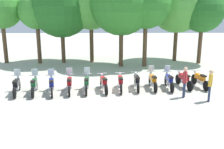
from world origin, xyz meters
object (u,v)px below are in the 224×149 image
at_px(motorcycle_10, 184,80).
at_px(motorcycle_0, 17,85).
at_px(motorcycle_5, 104,83).
at_px(tree_0, 1,7).
at_px(motorcycle_1, 34,85).
at_px(tree_6, 178,3).
at_px(motorcycle_11, 200,80).
at_px(tree_2, 61,7).
at_px(tree_4, 121,4).
at_px(motorcycle_9, 169,81).
at_px(person_0, 185,80).
at_px(motorcycle_2, 52,85).
at_px(tree_1, 36,11).
at_px(person_1, 210,83).
at_px(motorcycle_3, 70,84).
at_px(tree_5, 146,4).
at_px(tree_3, 91,3).
at_px(motorcycle_7, 137,81).
at_px(motorcycle_4, 87,83).
at_px(motorcycle_8, 153,81).
at_px(motorcycle_6, 120,82).
at_px(tree_7, 203,11).

bearing_deg(motorcycle_10, motorcycle_0, 84.96).
distance_m(motorcycle_5, tree_0, 13.42).
height_order(motorcycle_1, tree_6, tree_6).
distance_m(motorcycle_1, motorcycle_10, 9.21).
xyz_separation_m(motorcycle_11, tree_6, (0.61, 8.70, 4.93)).
xyz_separation_m(motorcycle_0, tree_2, (1.18, 9.17, 4.56)).
xyz_separation_m(tree_4, tree_6, (5.32, 2.33, 0.14)).
height_order(motorcycle_9, tree_6, tree_6).
relative_size(motorcycle_10, person_0, 1.24).
xyz_separation_m(motorcycle_2, tree_1, (-3.02, 8.91, 4.18)).
bearing_deg(person_1, tree_1, 163.21).
distance_m(motorcycle_3, motorcycle_5, 2.04).
bearing_deg(motorcycle_3, motorcycle_0, 88.37).
relative_size(motorcycle_5, tree_5, 0.29).
bearing_deg(tree_6, person_0, -101.58).
xyz_separation_m(motorcycle_2, person_0, (7.59, -0.83, 0.52)).
bearing_deg(motorcycle_11, tree_0, 53.91).
relative_size(motorcycle_5, person_0, 1.24).
xyz_separation_m(motorcycle_2, motorcycle_5, (3.05, 0.41, -0.01)).
relative_size(motorcycle_2, motorcycle_11, 0.99).
xyz_separation_m(motorcycle_9, motorcycle_11, (2.03, 0.26, -0.01)).
xyz_separation_m(tree_3, tree_5, (4.71, -1.96, -0.16)).
bearing_deg(motorcycle_1, tree_4, -44.77).
distance_m(motorcycle_0, motorcycle_7, 7.16).
distance_m(motorcycle_4, motorcycle_8, 4.10).
bearing_deg(motorcycle_6, motorcycle_3, 95.22).
xyz_separation_m(motorcycle_0, motorcycle_7, (7.12, 0.79, -0.01)).
bearing_deg(motorcycle_7, tree_3, 20.83).
xyz_separation_m(motorcycle_1, motorcycle_9, (8.13, 0.84, 0.00)).
xyz_separation_m(tree_2, tree_5, (7.35, -1.74, 0.18)).
bearing_deg(tree_5, tree_1, 170.90).
relative_size(motorcycle_8, tree_4, 0.28).
bearing_deg(motorcycle_2, motorcycle_5, -94.68).
xyz_separation_m(motorcycle_9, tree_3, (-5.34, 8.51, 4.90)).
bearing_deg(tree_7, motorcycle_8, -125.80).
height_order(tree_0, tree_6, tree_6).
xyz_separation_m(motorcycle_4, motorcycle_5, (1.01, 0.08, -0.01)).
bearing_deg(person_0, tree_1, -12.07).
distance_m(motorcycle_4, person_0, 5.69).
bearing_deg(motorcycle_1, tree_0, 21.05).
xyz_separation_m(motorcycle_9, motorcycle_10, (1.01, 0.29, -0.01)).
bearing_deg(tree_4, tree_6, 23.66).
bearing_deg(motorcycle_8, motorcycle_2, 95.48).
distance_m(tree_1, tree_2, 2.21).
relative_size(motorcycle_9, tree_0, 0.31).
relative_size(person_0, tree_6, 0.21).
distance_m(motorcycle_1, tree_6, 15.37).
bearing_deg(tree_4, motorcycle_5, -101.17).
bearing_deg(tree_6, tree_2, -176.41).
relative_size(motorcycle_2, tree_6, 0.26).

